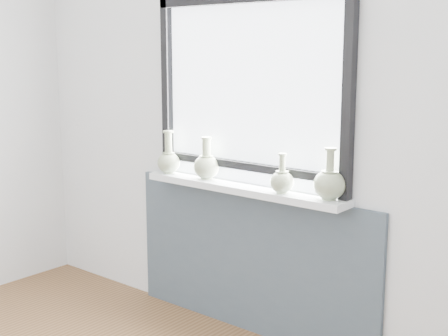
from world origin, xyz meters
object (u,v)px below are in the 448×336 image
Objects in this scene: vase_a at (169,160)px; vase_c at (282,180)px; vase_b at (206,165)px; vase_d at (330,183)px; windowsill at (242,188)px.

vase_a is 1.23× the size of vase_c.
vase_d is (0.83, 0.00, 0.00)m from vase_b.
windowsill is at bearing 174.63° from vase_c.
vase_a is 0.29m from vase_b.
windowsill is at bearing -0.00° from vase_b.
vase_b is (0.29, 0.02, 0.00)m from vase_a.
vase_c is at bearing -2.80° from vase_b.
vase_a is at bearing -178.19° from windowsill.
windowsill is 0.57m from vase_a.
vase_c reaches higher than windowsill.
vase_a reaches higher than vase_c.
vase_c is (0.85, -0.01, -0.01)m from vase_a.
vase_c is 0.27m from vase_d.
vase_c is (0.29, -0.03, 0.09)m from windowsill.
vase_d is (0.27, 0.03, 0.02)m from vase_c.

